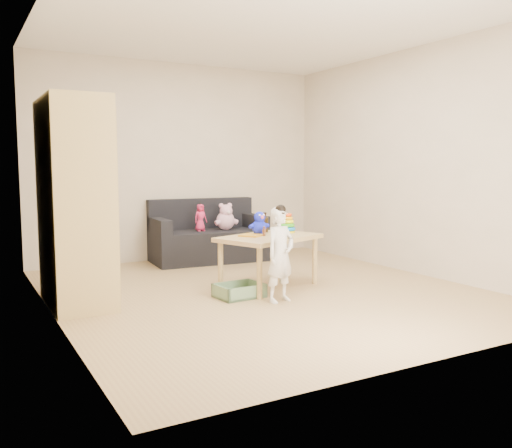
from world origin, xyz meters
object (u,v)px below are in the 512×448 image
wardrobe (75,203)px  toddler (280,256)px  sofa (208,246)px  play_table (269,262)px

wardrobe → toddler: size_ratio=2.17×
sofa → toddler: toddler is taller
sofa → play_table: size_ratio=1.43×
sofa → wardrobe: bearing=-139.2°
toddler → sofa: bearing=68.6°
sofa → toddler: 2.33m
wardrobe → play_table: size_ratio=1.80×
sofa → toddler: size_ratio=1.72×
toddler → play_table: bearing=55.6°
wardrobe → toddler: (1.65, -0.83, -0.50)m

